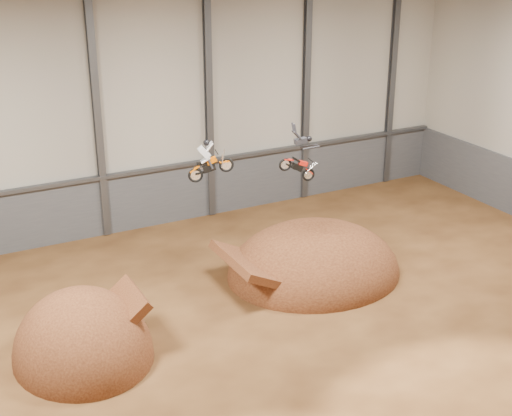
{
  "coord_description": "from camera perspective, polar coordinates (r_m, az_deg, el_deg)",
  "views": [
    {
      "loc": [
        -13.21,
        -22.87,
        16.77
      ],
      "look_at": [
        0.82,
        4.0,
        4.71
      ],
      "focal_mm": 50.0,
      "sensor_mm": 36.0,
      "label": 1
    }
  ],
  "objects": [
    {
      "name": "ceiling",
      "position": [
        26.55,
        2.52,
        15.69
      ],
      "size": [
        40.0,
        40.0,
        0.0
      ],
      "primitive_type": "plane",
      "color": "black",
      "rests_on": "back_wall"
    },
    {
      "name": "landing_ramp",
      "position": [
        37.11,
        4.63,
        -5.25
      ],
      "size": [
        9.15,
        8.09,
        5.28
      ],
      "primitive_type": "ellipsoid",
      "color": "#442011",
      "rests_on": "ground"
    },
    {
      "name": "fmx_rider_a",
      "position": [
        33.02,
        -3.49,
        4.14
      ],
      "size": [
        2.77,
        1.48,
        2.49
      ],
      "primitive_type": null,
      "rotation": [
        0.0,
        -0.27,
        -0.26
      ],
      "color": "#DB5C00"
    },
    {
      "name": "steel_column_3",
      "position": [
        42.28,
        -3.8,
        8.29
      ],
      "size": [
        0.4,
        0.36,
        13.9
      ],
      "primitive_type": "cube",
      "color": "#47494F",
      "rests_on": "ground"
    },
    {
      "name": "floor",
      "position": [
        31.28,
        2.1,
        -10.73
      ],
      "size": [
        40.0,
        40.0,
        0.0
      ],
      "primitive_type": "plane",
      "color": "#452812",
      "rests_on": "ground"
    },
    {
      "name": "takeoff_ramp",
      "position": [
        31.26,
        -13.59,
        -11.43
      ],
      "size": [
        5.74,
        6.62,
        5.74
      ],
      "primitive_type": "ellipsoid",
      "color": "#442011",
      "rests_on": "ground"
    },
    {
      "name": "fmx_rider_b",
      "position": [
        32.68,
        3.09,
        4.43
      ],
      "size": [
        3.35,
        1.22,
        3.13
      ],
      "primitive_type": null,
      "rotation": [
        0.0,
        0.48,
        -0.15
      ],
      "color": "red"
    },
    {
      "name": "back_wall",
      "position": [
        41.28,
        -8.18,
        7.79
      ],
      "size": [
        40.0,
        0.1,
        14.0
      ],
      "primitive_type": "cube",
      "color": "#B6B0A1",
      "rests_on": "ground"
    },
    {
      "name": "steel_column_4",
      "position": [
        45.31,
        4.03,
        9.2
      ],
      "size": [
        0.4,
        0.36,
        13.9
      ],
      "primitive_type": "cube",
      "color": "#47494F",
      "rests_on": "ground"
    },
    {
      "name": "steel_rail",
      "position": [
        42.0,
        -7.81,
        3.15
      ],
      "size": [
        39.8,
        0.35,
        0.2
      ],
      "primitive_type": "cube",
      "color": "#47494F",
      "rests_on": "lower_band_back"
    },
    {
      "name": "lower_band_back",
      "position": [
        42.74,
        -7.76,
        0.92
      ],
      "size": [
        39.8,
        0.18,
        3.5
      ],
      "primitive_type": "cube",
      "color": "#4F5156",
      "rests_on": "ground"
    },
    {
      "name": "steel_column_5",
      "position": [
        49.06,
        10.79,
        9.84
      ],
      "size": [
        0.4,
        0.36,
        13.9
      ],
      "primitive_type": "cube",
      "color": "#47494F",
      "rests_on": "ground"
    },
    {
      "name": "steel_column_2",
      "position": [
        40.15,
        -12.58,
        7.09
      ],
      "size": [
        0.4,
        0.36,
        13.9
      ],
      "primitive_type": "cube",
      "color": "#47494F",
      "rests_on": "ground"
    }
  ]
}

